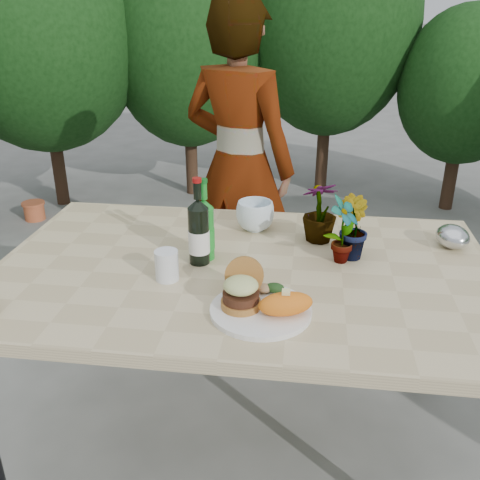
# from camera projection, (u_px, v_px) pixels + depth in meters

# --- Properties ---
(ground) EXTENTS (80.00, 80.00, 0.00)m
(ground) POSITION_uv_depth(u_px,v_px,m) (243.00, 443.00, 2.03)
(ground) COLOR #62625D
(ground) RESTS_ON ground
(patio_table) EXTENTS (1.60, 1.00, 0.75)m
(patio_table) POSITION_uv_depth(u_px,v_px,m) (243.00, 282.00, 1.74)
(patio_table) COLOR #C6B284
(patio_table) RESTS_ON ground
(shrub_hedge) EXTENTS (6.91, 5.08, 2.31)m
(shrub_hedge) POSITION_uv_depth(u_px,v_px,m) (266.00, 67.00, 3.18)
(shrub_hedge) COLOR #382316
(shrub_hedge) RESTS_ON ground
(dinner_plate) EXTENTS (0.28, 0.28, 0.01)m
(dinner_plate) POSITION_uv_depth(u_px,v_px,m) (261.00, 310.00, 1.46)
(dinner_plate) COLOR white
(dinner_plate) RESTS_ON patio_table
(burger_stack) EXTENTS (0.11, 0.16, 0.11)m
(burger_stack) POSITION_uv_depth(u_px,v_px,m) (242.00, 289.00, 1.46)
(burger_stack) COLOR #B7722D
(burger_stack) RESTS_ON dinner_plate
(sweet_potato) EXTENTS (0.17, 0.12, 0.06)m
(sweet_potato) POSITION_uv_depth(u_px,v_px,m) (286.00, 304.00, 1.42)
(sweet_potato) COLOR orange
(sweet_potato) RESTS_ON dinner_plate
(grilled_veg) EXTENTS (0.08, 0.05, 0.03)m
(grilled_veg) POSITION_uv_depth(u_px,v_px,m) (270.00, 288.00, 1.54)
(grilled_veg) COLOR olive
(grilled_veg) RESTS_ON dinner_plate
(wine_bottle) EXTENTS (0.07, 0.07, 0.29)m
(wine_bottle) POSITION_uv_depth(u_px,v_px,m) (199.00, 233.00, 1.70)
(wine_bottle) COLOR black
(wine_bottle) RESTS_ON patio_table
(sparkling_water) EXTENTS (0.07, 0.07, 0.27)m
(sparkling_water) POSITION_uv_depth(u_px,v_px,m) (204.00, 230.00, 1.74)
(sparkling_water) COLOR #178323
(sparkling_water) RESTS_ON patio_table
(plastic_cup) EXTENTS (0.07, 0.07, 0.09)m
(plastic_cup) POSITION_uv_depth(u_px,v_px,m) (167.00, 265.00, 1.62)
(plastic_cup) COLOR silver
(plastic_cup) RESTS_ON patio_table
(seedling_left) EXTENTS (0.13, 0.14, 0.22)m
(seedling_left) POSITION_uv_depth(u_px,v_px,m) (343.00, 230.00, 1.70)
(seedling_left) COLOR #24581E
(seedling_left) RESTS_ON patio_table
(seedling_mid) EXTENTS (0.14, 0.15, 0.21)m
(seedling_mid) POSITION_uv_depth(u_px,v_px,m) (351.00, 228.00, 1.74)
(seedling_mid) COLOR #285B1F
(seedling_mid) RESTS_ON patio_table
(seedling_right) EXTENTS (0.16, 0.16, 0.22)m
(seedling_right) POSITION_uv_depth(u_px,v_px,m) (320.00, 212.00, 1.86)
(seedling_right) COLOR #256021
(seedling_right) RESTS_ON patio_table
(blue_bowl) EXTENTS (0.16, 0.16, 0.11)m
(blue_bowl) POSITION_uv_depth(u_px,v_px,m) (255.00, 216.00, 1.97)
(blue_bowl) COLOR silver
(blue_bowl) RESTS_ON patio_table
(foil_packet_right) EXTENTS (0.13, 0.15, 0.08)m
(foil_packet_right) POSITION_uv_depth(u_px,v_px,m) (453.00, 236.00, 1.84)
(foil_packet_right) COLOR silver
(foil_packet_right) RESTS_ON patio_table
(person) EXTENTS (0.67, 0.56, 1.58)m
(person) POSITION_uv_depth(u_px,v_px,m) (239.00, 167.00, 2.60)
(person) COLOR #A87954
(person) RESTS_ON ground
(terracotta_pot) EXTENTS (0.17, 0.17, 0.14)m
(terracotta_pot) POSITION_uv_depth(u_px,v_px,m) (34.00, 211.00, 4.06)
(terracotta_pot) COLOR #C05831
(terracotta_pot) RESTS_ON ground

